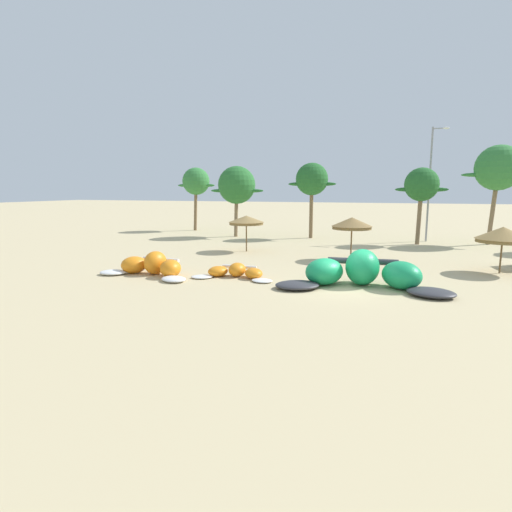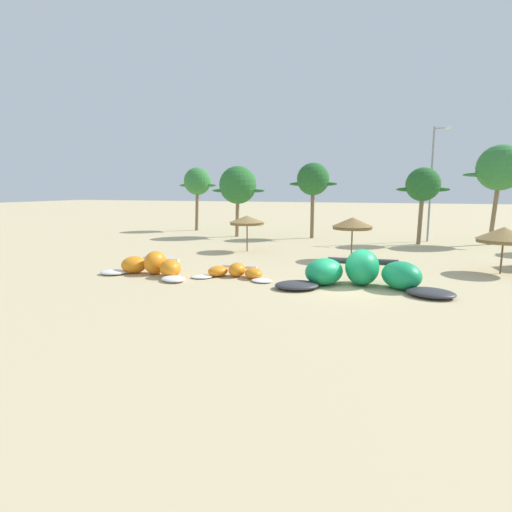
% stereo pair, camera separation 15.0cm
% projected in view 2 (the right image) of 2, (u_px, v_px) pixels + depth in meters
% --- Properties ---
extents(ground_plane, '(260.00, 260.00, 0.00)m').
position_uv_depth(ground_plane, '(345.00, 288.00, 20.79)').
color(ground_plane, '#C6B284').
extents(kite_far_left, '(5.95, 3.06, 1.32)m').
position_uv_depth(kite_far_left, '(152.00, 266.00, 23.76)').
color(kite_far_left, white).
rests_on(kite_far_left, ground).
extents(kite_left, '(4.83, 2.28, 0.77)m').
position_uv_depth(kite_left, '(236.00, 272.00, 23.14)').
color(kite_left, white).
rests_on(kite_left, ground).
extents(kite_left_of_center, '(8.69, 4.29, 1.82)m').
position_uv_depth(kite_left_of_center, '(362.00, 273.00, 20.86)').
color(kite_left_of_center, '#333338').
rests_on(kite_left_of_center, ground).
extents(beach_umbrella_near_van, '(2.76, 2.76, 2.78)m').
position_uv_depth(beach_umbrella_near_van, '(247.00, 220.00, 32.44)').
color(beach_umbrella_near_van, brown).
rests_on(beach_umbrella_near_van, ground).
extents(beach_umbrella_middle, '(2.74, 2.74, 2.93)m').
position_uv_depth(beach_umbrella_middle, '(352.00, 223.00, 28.33)').
color(beach_umbrella_middle, brown).
rests_on(beach_umbrella_middle, ground).
extents(beach_umbrella_near_palms, '(2.94, 2.94, 2.69)m').
position_uv_depth(beach_umbrella_near_palms, '(504.00, 235.00, 23.88)').
color(beach_umbrella_near_palms, brown).
rests_on(beach_umbrella_near_palms, ground).
extents(palm_leftmost, '(4.68, 3.12, 7.24)m').
position_uv_depth(palm_leftmost, '(197.00, 182.00, 48.46)').
color(palm_leftmost, brown).
rests_on(palm_leftmost, ground).
extents(palm_left, '(5.64, 3.76, 7.07)m').
position_uv_depth(palm_left, '(238.00, 185.00, 42.12)').
color(palm_left, '#7F6647').
rests_on(palm_left, ground).
extents(palm_left_of_gap, '(4.70, 3.13, 7.31)m').
position_uv_depth(palm_left_of_gap, '(313.00, 180.00, 40.76)').
color(palm_left_of_gap, brown).
rests_on(palm_left_of_gap, ground).
extents(palm_center_left, '(4.33, 2.89, 6.64)m').
position_uv_depth(palm_center_left, '(423.00, 185.00, 36.05)').
color(palm_center_left, '#7F6647').
rests_on(palm_center_left, ground).
extents(palm_center_right, '(5.78, 3.85, 8.52)m').
position_uv_depth(palm_center_right, '(500.00, 168.00, 35.63)').
color(palm_center_right, '#7F6647').
rests_on(palm_center_right, ground).
extents(lamppost_west, '(1.47, 0.24, 10.28)m').
position_uv_depth(lamppost_west, '(432.00, 179.00, 38.06)').
color(lamppost_west, gray).
rests_on(lamppost_west, ground).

